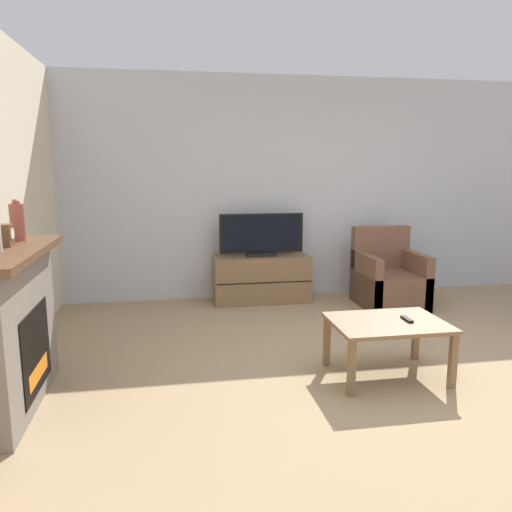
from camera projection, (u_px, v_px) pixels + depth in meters
ground_plane at (417, 379)px, 3.86m from camera, size 24.00×24.00×0.00m
wall_back at (318, 188)px, 6.26m from camera, size 12.00×0.06×2.70m
fireplace at (6, 329)px, 3.33m from camera, size 0.48×1.35×1.09m
mantel_vase_right at (17, 221)px, 3.60m from camera, size 0.10×0.10×0.30m
mantel_clock at (7, 235)px, 3.35m from camera, size 0.08×0.11×0.15m
tv_stand at (261, 279)px, 6.04m from camera, size 1.15×0.45×0.56m
tv at (262, 236)px, 5.94m from camera, size 1.01×0.18×0.51m
armchair at (388, 281)px, 5.87m from camera, size 0.70×0.76×0.91m
coffee_table at (388, 328)px, 3.85m from camera, size 0.87×0.65×0.45m
remote at (407, 319)px, 3.86m from camera, size 0.04×0.15×0.02m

